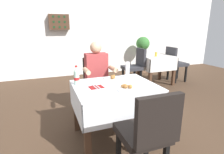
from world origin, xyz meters
name	(u,v)px	position (x,y,z in m)	size (l,w,h in m)	color
ground_plane	(112,139)	(0.00, 0.00, 0.00)	(11.00, 11.00, 0.00)	#473323
back_wall	(69,31)	(0.00, 3.69, 1.37)	(11.00, 0.12, 2.74)	white
main_dining_table	(115,98)	(0.05, 0.05, 0.58)	(1.04, 0.85, 0.76)	white
chair_far_diner_seat	(98,82)	(0.05, 0.86, 0.55)	(0.44, 0.50, 0.97)	black
chair_near_camera_side	(147,132)	(0.05, -0.77, 0.55)	(0.44, 0.50, 0.97)	black
seated_diner_far	(97,75)	(0.02, 0.75, 0.71)	(0.50, 0.46, 1.26)	#282D42
plate_near_camera	(126,87)	(0.13, -0.15, 0.78)	(0.24, 0.24, 0.06)	white
plate_far_diner	(114,79)	(0.13, 0.27, 0.77)	(0.26, 0.26, 0.07)	white
beer_glass_left	(127,69)	(0.36, 0.31, 0.88)	(0.07, 0.07, 0.24)	white
cola_bottle_primary	(77,76)	(-0.40, 0.24, 0.87)	(0.07, 0.07, 0.25)	silver
napkin_cutlery_set	(96,87)	(-0.20, 0.03, 0.76)	(0.18, 0.19, 0.01)	maroon
background_dining_table	(156,63)	(1.99, 1.96, 0.56)	(0.83, 0.73, 0.76)	white
background_chair_left	(135,65)	(1.36, 1.96, 0.55)	(0.50, 0.44, 0.97)	#2D2D33
background_chair_right	(175,62)	(2.61, 1.96, 0.55)	(0.50, 0.44, 0.97)	#2D2D33
background_table_tumbler	(156,54)	(1.91, 1.88, 0.81)	(0.06, 0.06, 0.11)	gold
potted_plant_corner	(143,50)	(2.29, 3.21, 0.77)	(0.44, 0.44, 1.19)	brown
wall_bottle_rack	(59,22)	(-0.30, 3.52, 1.63)	(0.56, 0.21, 0.42)	#472D1E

